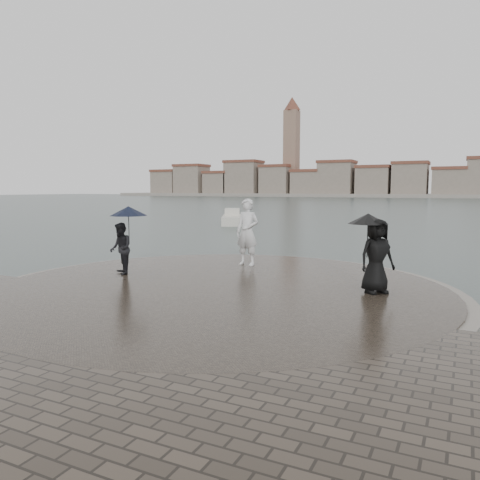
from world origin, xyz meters
The scene contains 8 objects.
ground centered at (0.00, 0.00, 0.00)m, with size 400.00×400.00×0.00m, color #2B3835.
kerb_ring centered at (0.00, 3.50, 0.16)m, with size 12.50×12.50×0.32m, color gray.
quay_tip centered at (0.00, 3.50, 0.18)m, with size 11.90×11.90×0.36m, color #2D261E.
statue centered at (-0.75, 6.91, 1.48)m, with size 0.81×0.53×2.23m, color white.
visitor_left centered at (-3.35, 3.73, 1.52)m, with size 1.29×1.13×2.04m.
visitor_right centered at (3.84, 4.47, 1.47)m, with size 1.28×1.12×1.95m.
far_skyline centered at (-6.29, 160.71, 5.61)m, with size 260.00×20.00×37.00m.
boats centered at (6.83, 38.34, 0.38)m, with size 37.45×29.66×1.50m.
Camera 1 is at (5.84, -7.19, 2.91)m, focal length 35.00 mm.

